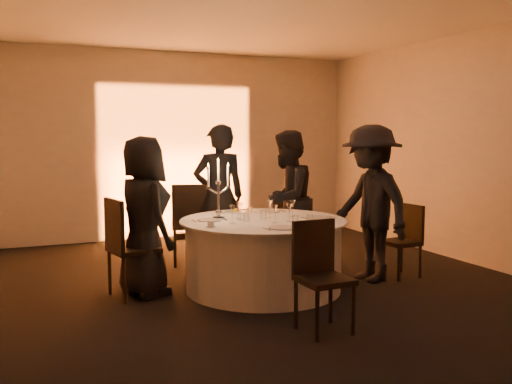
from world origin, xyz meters
name	(u,v)px	position (x,y,z in m)	size (l,w,h in m)	color
floor	(263,289)	(0.00, 0.00, 0.00)	(7.00, 7.00, 0.00)	black
ceiling	(264,7)	(0.00, 0.00, 3.00)	(7.00, 7.00, 0.00)	silver
wall_back	(177,145)	(0.00, 3.50, 1.50)	(7.00, 7.00, 0.00)	#B2ADA6
wall_right	(479,149)	(3.00, 0.00, 1.50)	(7.00, 7.00, 0.00)	#B2ADA6
uplighter_fixture	(183,236)	(0.00, 3.20, 0.05)	(0.25, 0.12, 0.10)	black
banquet_table	(263,255)	(0.00, 0.00, 0.38)	(1.80, 1.80, 0.77)	black
chair_left	(126,242)	(-1.43, 0.27, 0.59)	(0.54, 0.54, 1.03)	black
chair_back_left	(190,219)	(-0.40, 1.42, 0.60)	(0.56, 0.56, 1.06)	black
chair_back_right	(276,219)	(0.88, 1.56, 0.51)	(0.53, 0.53, 0.90)	black
chair_right	(405,236)	(1.79, -0.12, 0.48)	(0.40, 0.40, 0.85)	black
chair_front	(320,269)	(-0.06, -1.35, 0.53)	(0.43, 0.43, 0.95)	black
guest_left	(144,216)	(-1.23, 0.32, 0.84)	(0.82, 0.53, 1.67)	black
guest_back_left	(219,196)	(-0.09, 1.18, 0.90)	(0.66, 0.43, 1.81)	black
guest_back_right	(287,199)	(0.69, 0.83, 0.87)	(0.84, 0.66, 1.73)	black
guest_right	(371,203)	(1.29, -0.13, 0.90)	(1.16, 0.67, 1.80)	black
plate_left	(209,220)	(-0.56, 0.15, 0.78)	(0.36, 0.25, 0.01)	silver
plate_back_left	(236,211)	(-0.08, 0.61, 0.79)	(0.36, 0.26, 0.08)	silver
plate_back_right	(269,212)	(0.30, 0.50, 0.78)	(0.35, 0.25, 0.01)	silver
plate_right	(319,217)	(0.60, -0.14, 0.78)	(0.36, 0.29, 0.01)	silver
plate_front	(282,228)	(-0.06, -0.60, 0.78)	(0.36, 0.27, 0.01)	silver
coffee_cup	(211,224)	(-0.68, -0.24, 0.80)	(0.11, 0.11, 0.07)	silver
candelabra	(218,198)	(-0.43, 0.22, 1.00)	(0.28, 0.13, 0.67)	silver
wine_glass_a	(289,209)	(0.19, -0.24, 0.91)	(0.07, 0.07, 0.19)	silver
wine_glass_b	(241,207)	(-0.24, 0.05, 0.91)	(0.07, 0.07, 0.19)	silver
wine_glass_c	(293,205)	(0.37, 0.03, 0.91)	(0.07, 0.07, 0.19)	silver
wine_glass_d	(250,212)	(-0.29, -0.34, 0.91)	(0.07, 0.07, 0.19)	silver
wine_glass_e	(269,206)	(0.11, 0.08, 0.91)	(0.07, 0.07, 0.19)	silver
wine_glass_f	(238,207)	(-0.24, 0.13, 0.91)	(0.07, 0.07, 0.19)	silver
wine_glass_g	(275,210)	(0.01, -0.27, 0.91)	(0.07, 0.07, 0.19)	silver
wine_glass_h	(232,210)	(-0.40, -0.11, 0.91)	(0.07, 0.07, 0.19)	silver
tumbler_a	(246,217)	(-0.22, -0.06, 0.82)	(0.07, 0.07, 0.09)	silver
tumbler_b	(263,216)	(-0.01, -0.02, 0.82)	(0.07, 0.07, 0.09)	silver
tumbler_c	(295,219)	(0.19, -0.39, 0.82)	(0.07, 0.07, 0.09)	silver
tumbler_d	(310,219)	(0.35, -0.40, 0.82)	(0.07, 0.07, 0.09)	silver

